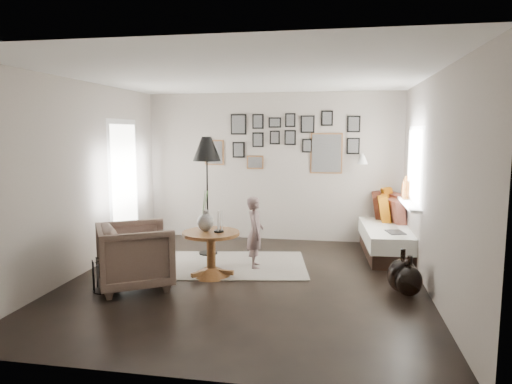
% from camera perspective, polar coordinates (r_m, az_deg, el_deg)
% --- Properties ---
extents(ground, '(4.80, 4.80, 0.00)m').
position_cam_1_polar(ground, '(6.02, -1.33, -11.04)').
color(ground, black).
rests_on(ground, ground).
extents(wall_back, '(4.50, 0.00, 4.50)m').
position_cam_1_polar(wall_back, '(8.10, 2.01, 3.14)').
color(wall_back, gray).
rests_on(wall_back, ground).
extents(wall_front, '(4.50, 0.00, 4.50)m').
position_cam_1_polar(wall_front, '(3.45, -9.32, -2.90)').
color(wall_front, gray).
rests_on(wall_front, ground).
extents(wall_left, '(0.00, 4.80, 4.80)m').
position_cam_1_polar(wall_left, '(6.57, -20.99, 1.63)').
color(wall_left, gray).
rests_on(wall_left, ground).
extents(wall_right, '(0.00, 4.80, 4.80)m').
position_cam_1_polar(wall_right, '(5.74, 21.23, 0.83)').
color(wall_right, gray).
rests_on(wall_right, ground).
extents(ceiling, '(4.80, 4.80, 0.00)m').
position_cam_1_polar(ceiling, '(5.75, -1.41, 14.33)').
color(ceiling, white).
rests_on(ceiling, wall_back).
extents(door_left, '(0.00, 2.14, 2.14)m').
position_cam_1_polar(door_left, '(7.64, -16.17, 0.70)').
color(door_left, white).
rests_on(door_left, wall_left).
extents(window_right, '(0.15, 1.32, 1.30)m').
position_cam_1_polar(window_right, '(7.08, 18.43, -0.86)').
color(window_right, white).
rests_on(window_right, wall_right).
extents(gallery_wall, '(2.74, 0.03, 1.08)m').
position_cam_1_polar(gallery_wall, '(8.03, 4.05, 6.26)').
color(gallery_wall, brown).
rests_on(gallery_wall, wall_back).
extents(wall_sconce, '(0.18, 0.36, 0.16)m').
position_cam_1_polar(wall_sconce, '(7.75, 13.18, 3.96)').
color(wall_sconce, white).
rests_on(wall_sconce, wall_back).
extents(rug, '(2.24, 1.74, 0.01)m').
position_cam_1_polar(rug, '(6.70, -2.65, -9.06)').
color(rug, beige).
rests_on(rug, ground).
extents(pedestal_table, '(0.77, 0.77, 0.60)m').
position_cam_1_polar(pedestal_table, '(6.19, -5.62, -7.88)').
color(pedestal_table, brown).
rests_on(pedestal_table, ground).
extents(vase, '(0.22, 0.22, 0.55)m').
position_cam_1_polar(vase, '(6.12, -6.36, -3.35)').
color(vase, black).
rests_on(vase, pedestal_table).
extents(candles, '(0.13, 0.13, 0.28)m').
position_cam_1_polar(candles, '(6.05, -4.68, -3.73)').
color(candles, black).
rests_on(candles, pedestal_table).
extents(daybed, '(0.98, 2.10, 0.99)m').
position_cam_1_polar(daybed, '(7.65, 16.43, -4.91)').
color(daybed, black).
rests_on(daybed, ground).
extents(magazine_on_daybed, '(0.29, 0.35, 0.02)m').
position_cam_1_polar(magazine_on_daybed, '(6.99, 17.03, -4.83)').
color(magazine_on_daybed, black).
rests_on(magazine_on_daybed, daybed).
extents(armchair, '(1.19, 1.19, 0.80)m').
position_cam_1_polar(armchair, '(5.88, -14.84, -7.70)').
color(armchair, brown).
rests_on(armchair, ground).
extents(armchair_cushion, '(0.50, 0.50, 0.16)m').
position_cam_1_polar(armchair_cushion, '(5.89, -14.39, -6.84)').
color(armchair_cushion, white).
rests_on(armchair_cushion, armchair).
extents(floor_lamp, '(0.43, 0.43, 1.85)m').
position_cam_1_polar(floor_lamp, '(7.05, -6.17, 4.82)').
color(floor_lamp, black).
rests_on(floor_lamp, ground).
extents(magazine_basket, '(0.39, 0.39, 0.39)m').
position_cam_1_polar(magazine_basket, '(5.92, -18.21, -9.83)').
color(magazine_basket, black).
rests_on(magazine_basket, ground).
extents(demijohn_large, '(0.35, 0.35, 0.53)m').
position_cam_1_polar(demijohn_large, '(5.84, 17.80, -9.89)').
color(demijohn_large, black).
rests_on(demijohn_large, ground).
extents(demijohn_small, '(0.31, 0.31, 0.48)m').
position_cam_1_polar(demijohn_small, '(5.74, 18.57, -10.46)').
color(demijohn_small, black).
rests_on(demijohn_small, ground).
extents(child, '(0.32, 0.42, 1.02)m').
position_cam_1_polar(child, '(6.46, -0.11, -5.08)').
color(child, '#6D5656').
rests_on(child, ground).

